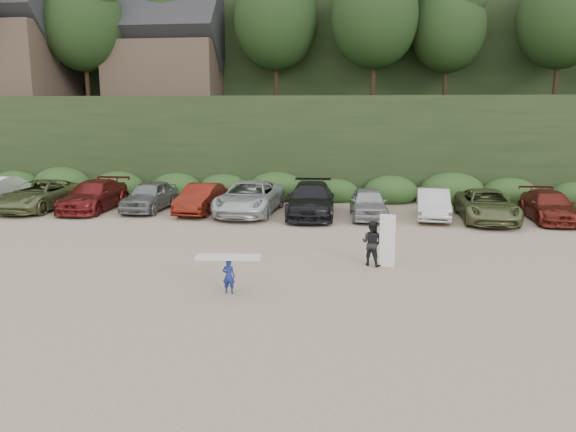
# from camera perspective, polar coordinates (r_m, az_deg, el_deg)

# --- Properties ---
(ground) EXTENTS (120.00, 120.00, 0.00)m
(ground) POSITION_cam_1_polar(r_m,az_deg,el_deg) (18.54, -0.70, -5.72)
(ground) COLOR tan
(ground) RESTS_ON ground
(hillside_backdrop) EXTENTS (90.00, 41.50, 28.00)m
(hillside_backdrop) POSITION_cam_1_polar(r_m,az_deg,el_deg) (53.90, 4.73, 17.23)
(hillside_backdrop) COLOR black
(hillside_backdrop) RESTS_ON ground
(parked_cars) EXTENTS (36.36, 6.17, 1.64)m
(parked_cars) POSITION_cam_1_polar(r_m,az_deg,el_deg) (28.55, -4.72, 1.77)
(parked_cars) COLOR #B0AFB4
(parked_cars) RESTS_ON ground
(child_surfer) EXTENTS (1.92, 0.72, 1.12)m
(child_surfer) POSITION_cam_1_polar(r_m,az_deg,el_deg) (16.38, -6.05, -5.26)
(child_surfer) COLOR navy
(child_surfer) RESTS_ON ground
(adult_surfer) EXTENTS (1.25, 0.87, 1.85)m
(adult_surfer) POSITION_cam_1_polar(r_m,az_deg,el_deg) (19.32, 8.67, -2.71)
(adult_surfer) COLOR black
(adult_surfer) RESTS_ON ground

